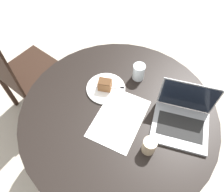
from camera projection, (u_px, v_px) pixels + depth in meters
ground_plane at (116, 155)px, 1.84m from camera, size 12.00×12.00×0.00m
dining_table at (118, 122)px, 1.34m from camera, size 1.13×1.13×0.73m
chair at (22, 73)px, 1.72m from camera, size 0.59×0.59×0.95m
paper_document at (119, 118)px, 1.22m from camera, size 0.44×0.39×0.00m
plate at (106, 88)px, 1.33m from camera, size 0.24×0.24×0.01m
cake_slice at (105, 85)px, 1.30m from camera, size 0.07×0.09×0.07m
fork at (114, 87)px, 1.32m from camera, size 0.04×0.17×0.00m
coffee_glass at (149, 146)px, 1.08m from camera, size 0.07×0.07×0.09m
water_glass at (139, 72)px, 1.34m from camera, size 0.07×0.07×0.11m
laptop at (182, 120)px, 1.17m from camera, size 0.34×0.36×0.23m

